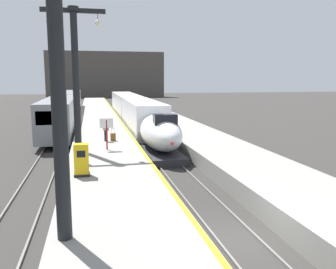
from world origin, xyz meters
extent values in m
plane|color=#33302D|center=(0.00, 0.00, 0.00)|extent=(260.00, 260.00, 0.00)
cube|color=gray|center=(-4.05, 24.75, 0.53)|extent=(4.80, 110.00, 1.05)
cube|color=gray|center=(4.05, 24.75, 0.53)|extent=(4.80, 110.00, 1.05)
cube|color=yellow|center=(-1.77, 24.75, 1.05)|extent=(0.20, 107.80, 0.01)
cube|color=slate|center=(-0.75, 27.50, 0.06)|extent=(0.08, 110.00, 0.12)
cube|color=slate|center=(0.75, 27.50, 0.06)|extent=(0.08, 110.00, 0.12)
cube|color=slate|center=(-8.85, 27.50, 0.06)|extent=(0.08, 110.00, 0.12)
cube|color=slate|center=(-7.35, 27.50, 0.06)|extent=(0.08, 110.00, 0.12)
ellipsoid|color=silver|center=(0.00, 14.64, 1.83)|extent=(2.78, 8.25, 2.56)
cube|color=#28282D|center=(0.00, 14.23, 0.28)|extent=(2.46, 7.01, 0.55)
cube|color=black|center=(0.00, 12.79, 2.90)|extent=(1.59, 1.00, 0.90)
sphere|color=#F24C4C|center=(0.00, 10.60, 1.68)|extent=(0.28, 0.28, 0.28)
cube|color=silver|center=(0.00, 24.12, 2.08)|extent=(2.90, 14.00, 3.05)
cube|color=black|center=(-1.42, 24.12, 2.62)|extent=(0.04, 11.90, 0.80)
cube|color=black|center=(1.42, 24.12, 2.62)|extent=(0.04, 11.90, 0.80)
cube|color=silver|center=(0.00, 24.12, 0.80)|extent=(2.92, 13.30, 0.24)
cube|color=black|center=(0.00, 19.64, 0.28)|extent=(2.03, 2.20, 0.56)
cube|color=black|center=(0.00, 28.60, 0.28)|extent=(2.03, 2.20, 0.56)
cube|color=silver|center=(0.00, 40.72, 2.08)|extent=(2.90, 18.00, 3.05)
cube|color=black|center=(-1.42, 40.72, 2.62)|extent=(0.04, 15.84, 0.80)
cube|color=black|center=(1.42, 40.72, 2.62)|extent=(0.04, 15.84, 0.80)
cube|color=black|center=(0.00, 34.60, 0.28)|extent=(2.03, 2.20, 0.56)
cube|color=black|center=(0.00, 46.84, 0.28)|extent=(2.03, 2.20, 0.56)
cube|color=gray|center=(-8.10, 26.59, 2.15)|extent=(2.85, 18.00, 3.30)
cube|color=black|center=(-8.10, 17.63, 2.75)|extent=(2.28, 0.08, 1.10)
cube|color=black|center=(-9.49, 26.59, 2.65)|extent=(0.04, 15.30, 0.90)
cube|color=black|center=(-6.71, 26.59, 2.65)|extent=(0.04, 15.30, 0.90)
cube|color=black|center=(-8.10, 20.83, 0.26)|extent=(2.00, 2.00, 0.52)
cube|color=black|center=(-8.10, 32.35, 0.26)|extent=(2.00, 2.00, 0.52)
cube|color=gray|center=(-8.10, 45.19, 2.15)|extent=(2.85, 18.00, 3.30)
cylinder|color=black|center=(-5.90, -0.83, 6.03)|extent=(0.44, 0.44, 9.96)
cylinder|color=black|center=(-5.90, 12.68, 5.65)|extent=(0.44, 0.44, 9.21)
cylinder|color=black|center=(-5.90, 12.68, 10.11)|extent=(0.68, 0.68, 0.30)
cube|color=black|center=(-5.90, 12.68, 10.01)|extent=(4.00, 0.24, 0.28)
cylinder|color=black|center=(-7.40, 12.68, 9.66)|extent=(0.03, 0.03, 0.60)
sphere|color=#EFEACC|center=(-7.40, 12.68, 9.31)|extent=(0.36, 0.36, 0.36)
cylinder|color=black|center=(-4.40, 12.68, 9.66)|extent=(0.03, 0.03, 0.60)
sphere|color=#EFEACC|center=(-4.40, 12.68, 9.31)|extent=(0.36, 0.36, 0.36)
cylinder|color=#23232D|center=(-3.89, 15.88, 1.48)|extent=(0.13, 0.13, 0.85)
cylinder|color=#23232D|center=(-4.02, 15.99, 1.48)|extent=(0.13, 0.13, 0.85)
cube|color=gray|center=(-3.95, 15.94, 2.21)|extent=(0.43, 0.42, 0.62)
cylinder|color=gray|center=(-3.77, 15.78, 2.16)|extent=(0.09, 0.09, 0.58)
cylinder|color=gray|center=(-4.13, 16.09, 2.16)|extent=(0.09, 0.09, 0.58)
sphere|color=tan|center=(-3.95, 15.94, 2.63)|extent=(0.22, 0.22, 0.22)
cube|color=brown|center=(-3.42, 15.96, 1.35)|extent=(0.40, 0.22, 0.60)
cylinder|color=#262628|center=(-3.52, 15.96, 1.83)|extent=(0.02, 0.02, 0.36)
cylinder|color=#262628|center=(-3.32, 15.96, 1.83)|extent=(0.02, 0.02, 0.36)
cube|color=#262628|center=(-3.42, 15.96, 2.02)|extent=(0.22, 0.03, 0.02)
cube|color=yellow|center=(-5.55, 6.24, 1.85)|extent=(0.70, 0.56, 1.60)
cube|color=black|center=(-5.55, 5.96, 2.20)|extent=(0.40, 0.02, 0.32)
cube|color=black|center=(-5.55, 6.24, 1.11)|extent=(0.76, 0.62, 0.12)
cylinder|color=maroon|center=(-4.03, 12.63, 2.05)|extent=(0.10, 0.10, 2.00)
cube|color=white|center=(-4.03, 12.63, 2.85)|extent=(0.90, 0.06, 0.64)
cube|color=#4C4742|center=(0.00, 102.00, 7.00)|extent=(36.00, 2.00, 14.00)
camera|label=1|loc=(-5.02, -11.39, 5.80)|focal=38.28mm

